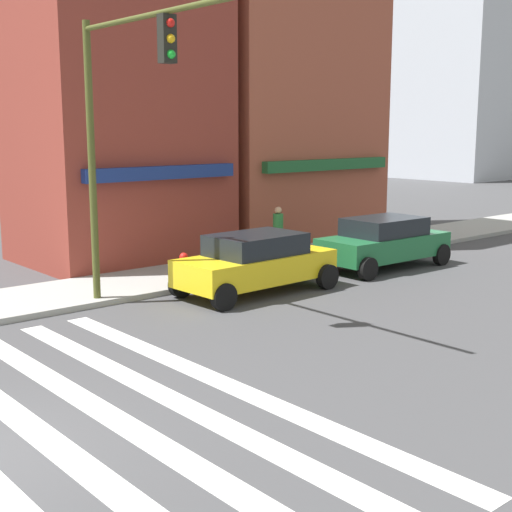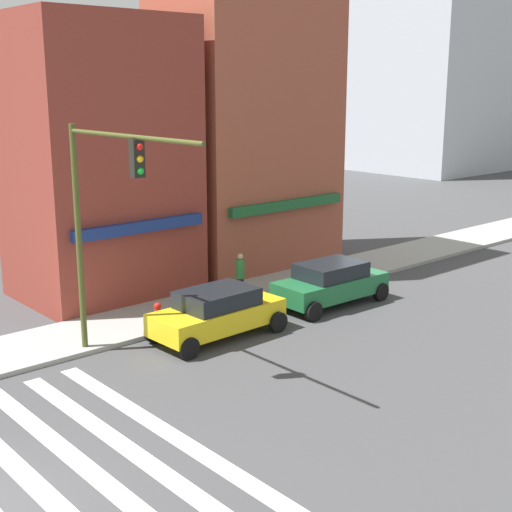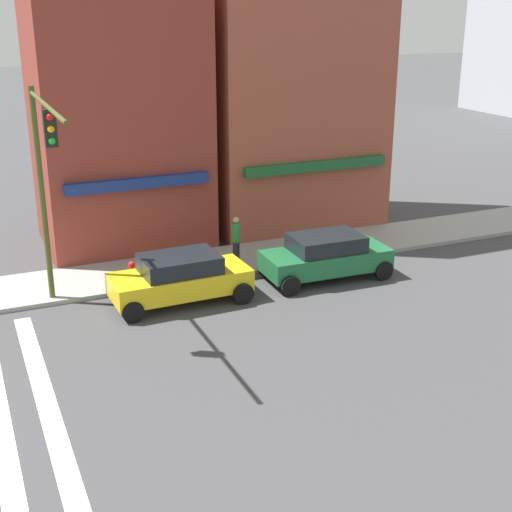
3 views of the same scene
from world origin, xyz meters
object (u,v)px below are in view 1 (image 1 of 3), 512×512
Objects in this scene: sedan_green at (384,241)px; fire_hydrant at (184,266)px; traffic_signal at (120,110)px; sedan_yellow at (256,262)px; pedestrian_green_top at (278,234)px.

fire_hydrant is at bearing 166.53° from sedan_green.
fire_hydrant is (-6.39, 1.70, -0.23)m from sedan_green.
traffic_signal is 1.53× the size of sedan_green.
sedan_green is at bearing -14.89° from fire_hydrant.
sedan_yellow is at bearing -178.58° from sedan_green.
sedan_yellow is 5.26m from sedan_green.
sedan_green is 6.62m from fire_hydrant.
sedan_green is (5.26, 0.00, 0.00)m from sedan_yellow.
traffic_signal is at bearing 174.64° from sedan_yellow.
pedestrian_green_top is 2.10× the size of fire_hydrant.
pedestrian_green_top is (6.58, 1.96, -3.65)m from traffic_signal.
traffic_signal is 5.10m from fire_hydrant.
pedestrian_green_top is 4.00m from fire_hydrant.
sedan_yellow reaches higher than fire_hydrant.
fire_hydrant is at bearing 28.71° from traffic_signal.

